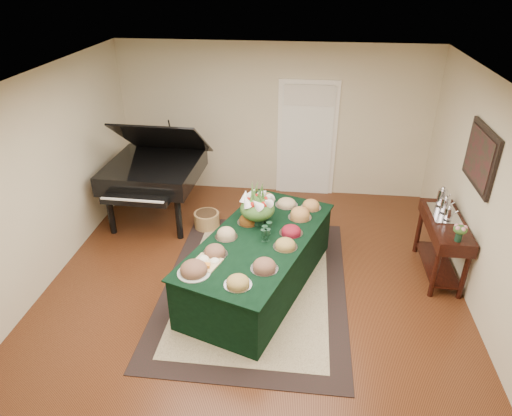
# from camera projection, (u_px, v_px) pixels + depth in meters

# --- Properties ---
(ground) EXTENTS (6.00, 6.00, 0.00)m
(ground) POSITION_uv_depth(u_px,v_px,m) (253.00, 287.00, 6.11)
(ground) COLOR black
(ground) RESTS_ON ground
(area_rug) EXTENTS (2.41, 3.37, 0.01)m
(area_rug) POSITION_uv_depth(u_px,v_px,m) (255.00, 285.00, 6.15)
(area_rug) COLOR black
(area_rug) RESTS_ON ground
(kitchen_doorway) EXTENTS (1.05, 0.07, 2.10)m
(kitchen_doorway) POSITION_uv_depth(u_px,v_px,m) (307.00, 140.00, 8.15)
(kitchen_doorway) COLOR white
(kitchen_doorway) RESTS_ON ground
(buffet_table) EXTENTS (1.96, 2.79, 0.75)m
(buffet_table) POSITION_uv_depth(u_px,v_px,m) (259.00, 262.00, 5.99)
(buffet_table) COLOR black
(buffet_table) RESTS_ON ground
(food_platters) EXTENTS (1.63, 2.32, 0.14)m
(food_platters) POSITION_uv_depth(u_px,v_px,m) (259.00, 232.00, 5.83)
(food_platters) COLOR silver
(food_platters) RESTS_ON buffet_table
(cutting_board) EXTENTS (0.39, 0.39, 0.10)m
(cutting_board) POSITION_uv_depth(u_px,v_px,m) (207.00, 260.00, 5.31)
(cutting_board) COLOR tan
(cutting_board) RESTS_ON buffet_table
(green_goblets) EXTENTS (0.13, 0.27, 0.18)m
(green_goblets) POSITION_uv_depth(u_px,v_px,m) (266.00, 233.00, 5.74)
(green_goblets) COLOR black
(green_goblets) RESTS_ON buffet_table
(floral_centerpiece) EXTENTS (0.48, 0.48, 0.48)m
(floral_centerpiece) POSITION_uv_depth(u_px,v_px,m) (257.00, 205.00, 6.00)
(floral_centerpiece) COLOR black
(floral_centerpiece) RESTS_ON buffet_table
(grand_piano) EXTENTS (1.57, 1.76, 1.75)m
(grand_piano) POSITION_uv_depth(u_px,v_px,m) (154.00, 170.00, 7.37)
(grand_piano) COLOR black
(grand_piano) RESTS_ON ground
(wicker_basket) EXTENTS (0.41, 0.41, 0.26)m
(wicker_basket) POSITION_uv_depth(u_px,v_px,m) (207.00, 220.00, 7.44)
(wicker_basket) COLOR olive
(wicker_basket) RESTS_ON ground
(mahogany_sideboard) EXTENTS (0.45, 1.24, 0.85)m
(mahogany_sideboard) POSITION_uv_depth(u_px,v_px,m) (444.00, 233.00, 6.09)
(mahogany_sideboard) COLOR black
(mahogany_sideboard) RESTS_ON ground
(tea_service) EXTENTS (0.34, 0.58, 0.30)m
(tea_service) POSITION_uv_depth(u_px,v_px,m) (445.00, 205.00, 6.12)
(tea_service) COLOR silver
(tea_service) RESTS_ON mahogany_sideboard
(pink_bouquet) EXTENTS (0.18, 0.18, 0.23)m
(pink_bouquet) POSITION_uv_depth(u_px,v_px,m) (460.00, 230.00, 5.48)
(pink_bouquet) COLOR black
(pink_bouquet) RESTS_ON mahogany_sideboard
(wall_painting) EXTENTS (0.05, 0.95, 0.75)m
(wall_painting) POSITION_uv_depth(u_px,v_px,m) (481.00, 157.00, 5.54)
(wall_painting) COLOR black
(wall_painting) RESTS_ON ground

